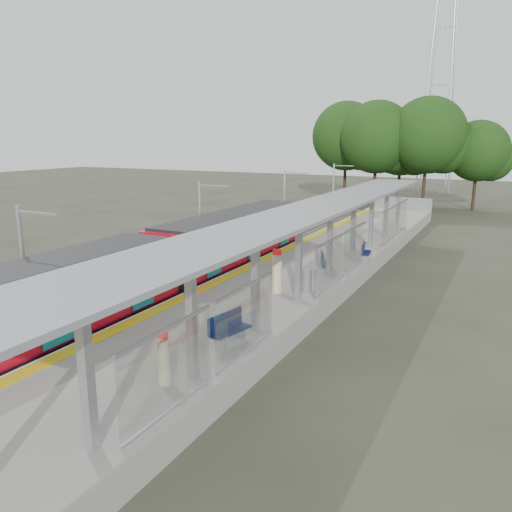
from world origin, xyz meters
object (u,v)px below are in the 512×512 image
(bench_near, at_px, (228,328))
(bench_far, at_px, (365,251))
(info_pillar_far, at_px, (277,274))
(train, at_px, (157,266))
(litter_bin, at_px, (307,280))
(bench_mid, at_px, (324,262))
(info_pillar_near, at_px, (164,361))

(bench_near, bearing_deg, bench_far, 98.19)
(info_pillar_far, bearing_deg, bench_near, -93.55)
(train, xyz_separation_m, litter_bin, (6.36, 2.68, -0.54))
(info_pillar_far, bearing_deg, train, -173.69)
(bench_mid, bearing_deg, info_pillar_far, -124.49)
(bench_mid, height_order, bench_far, bench_mid)
(bench_mid, bearing_deg, train, -159.22)
(bench_near, bearing_deg, info_pillar_far, 111.04)
(bench_near, xyz_separation_m, info_pillar_far, (-1.01, 6.06, 0.28))
(train, height_order, info_pillar_far, train)
(train, relative_size, info_pillar_near, 17.17)
(bench_mid, relative_size, bench_far, 1.11)
(info_pillar_far, bearing_deg, litter_bin, 24.27)
(info_pillar_far, bearing_deg, bench_far, 63.99)
(train, distance_m, litter_bin, 6.93)
(bench_near, xyz_separation_m, bench_mid, (-0.25, 10.23, -0.02))
(litter_bin, bearing_deg, info_pillar_far, -142.75)
(litter_bin, bearing_deg, info_pillar_near, -91.56)
(info_pillar_near, bearing_deg, bench_mid, 87.30)
(info_pillar_near, height_order, litter_bin, info_pillar_near)
(bench_far, bearing_deg, info_pillar_far, -111.86)
(bench_mid, xyz_separation_m, litter_bin, (0.34, -3.33, -0.06))
(train, distance_m, bench_mid, 8.53)
(train, xyz_separation_m, bench_near, (6.28, -4.22, -0.46))
(bench_near, distance_m, bench_far, 14.07)
(info_pillar_far, height_order, litter_bin, info_pillar_far)
(bench_mid, distance_m, info_pillar_near, 13.48)
(train, bearing_deg, bench_far, 54.10)
(train, height_order, litter_bin, train)
(info_pillar_far, bearing_deg, bench_mid, 66.66)
(train, distance_m, info_pillar_far, 5.58)
(train, xyz_separation_m, info_pillar_near, (6.09, -7.47, -0.36))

